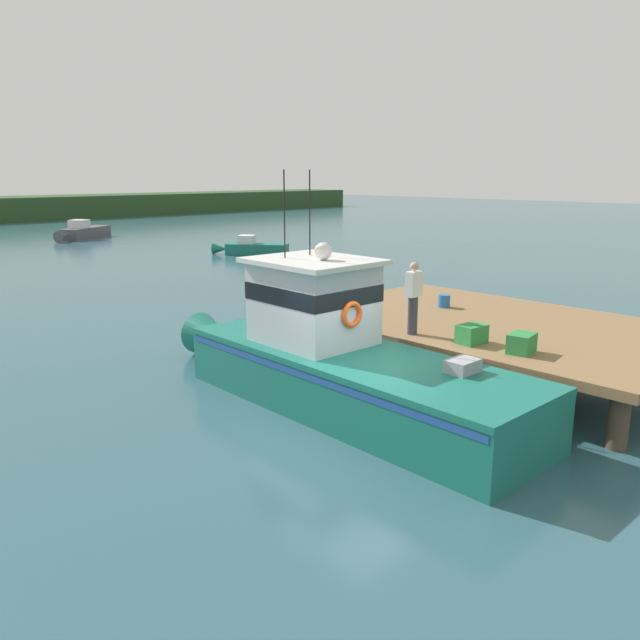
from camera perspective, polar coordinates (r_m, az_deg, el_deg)
The scene contains 9 objects.
ground_plane at distance 12.56m, azimuth 3.61°, elevation -8.88°, with size 200.00×200.00×0.00m, color #2D5660.
dock at distance 15.96m, azimuth 15.35°, elevation -0.48°, with size 6.00×9.00×1.20m.
main_fishing_boat at distance 12.97m, azimuth 1.30°, elevation -3.42°, with size 2.74×9.84×4.80m.
crate_stack_near_edge at distance 13.18m, azimuth 17.91°, elevation -2.03°, with size 0.60×0.44×0.40m, color #2D8442.
crate_single_far at distance 13.64m, azimuth 13.66°, elevation -1.25°, with size 0.60×0.44×0.40m, color #2D8442.
bait_bucket at distance 17.20m, azimuth 11.25°, elevation 1.72°, with size 0.32×0.32×0.34m, color #2866B2.
deckhand_by_the_boat at distance 14.02m, azimuth 8.51°, elevation 2.13°, with size 0.36×0.22×1.63m.
moored_boat_near_channel at distance 37.74m, azimuth -6.24°, elevation 6.54°, with size 3.50×4.17×1.16m.
moored_boat_outer_mooring at distance 50.14m, azimuth -20.81°, elevation 7.50°, with size 5.35×4.01×1.44m.
Camera 1 is at (-8.65, -7.79, 4.71)m, focal length 35.09 mm.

